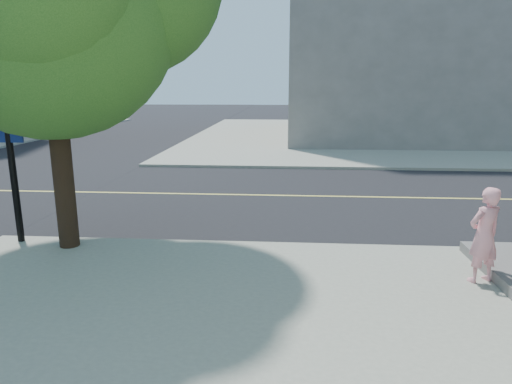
{
  "coord_description": "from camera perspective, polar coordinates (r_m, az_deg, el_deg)",
  "views": [
    {
      "loc": [
        5.06,
        -8.82,
        3.24
      ],
      "look_at": [
        4.46,
        -0.58,
        1.3
      ],
      "focal_mm": 31.99,
      "sensor_mm": 36.0,
      "label": 1
    }
  ],
  "objects": [
    {
      "name": "ground",
      "position": [
        10.68,
        -24.53,
        -5.7
      ],
      "size": [
        140.0,
        140.0,
        0.0
      ],
      "primitive_type": "plane",
      "color": "black",
      "rests_on": "ground"
    },
    {
      "name": "sidewalk_ne",
      "position": [
        31.64,
        19.74,
        6.67
      ],
      "size": [
        29.0,
        25.0,
        0.12
      ],
      "primitive_type": "cube",
      "color": "gray",
      "rests_on": "ground"
    },
    {
      "name": "filler_ne",
      "position": [
        32.33,
        21.42,
        19.24
      ],
      "size": [
        18.0,
        16.0,
        14.0
      ],
      "primitive_type": "cube",
      "color": "slate",
      "rests_on": "sidewalk_ne"
    },
    {
      "name": "road_ew",
      "position": [
        14.61,
        -16.23,
        -0.11
      ],
      "size": [
        140.0,
        9.0,
        0.01
      ],
      "primitive_type": "cube",
      "color": "black",
      "rests_on": "ground"
    },
    {
      "name": "man_on_phone",
      "position": [
        8.16,
        26.64,
        -4.85
      ],
      "size": [
        0.68,
        0.57,
        1.57
      ],
      "primitive_type": "imported",
      "rotation": [
        0.0,
        0.0,
        3.55
      ],
      "color": "pink",
      "rests_on": "sidewalk_se"
    }
  ]
}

